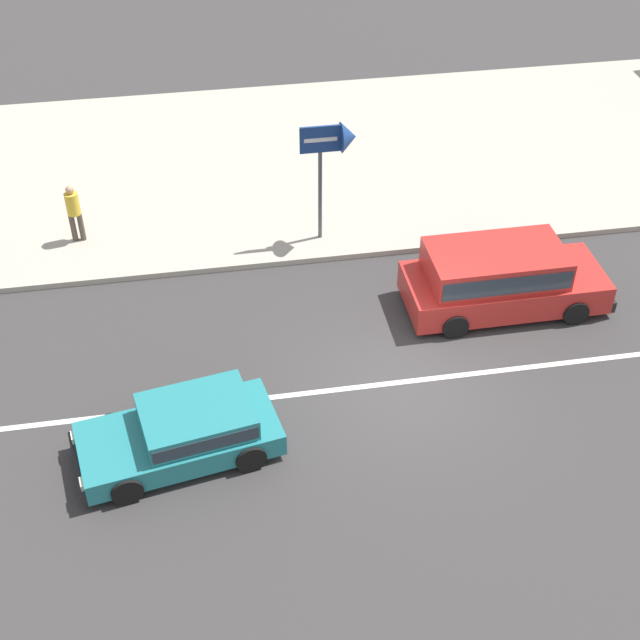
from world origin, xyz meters
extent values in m
plane|color=#383535|center=(0.00, 0.00, 0.00)|extent=(160.00, 160.00, 0.00)
cube|color=silver|center=(0.00, 0.00, 0.00)|extent=(50.40, 0.14, 0.01)
cube|color=#ADA393|center=(0.00, 9.55, 0.07)|extent=(68.00, 10.00, 0.15)
cube|color=red|center=(2.73, 2.18, 0.52)|extent=(4.56, 1.91, 0.70)
cube|color=red|center=(2.45, 2.18, 1.21)|extent=(3.08, 1.71, 0.70)
cube|color=#28333D|center=(2.45, 2.18, 1.21)|extent=(2.96, 1.75, 0.45)
cube|color=black|center=(5.06, 2.19, 0.31)|extent=(0.13, 1.85, 0.28)
cube|color=white|center=(5.02, 2.85, 0.67)|extent=(0.08, 0.24, 0.14)
cube|color=white|center=(5.03, 1.53, 0.67)|extent=(0.08, 0.24, 0.14)
cylinder|color=black|center=(4.14, 3.08, 0.30)|extent=(0.60, 0.22, 0.60)
cylinder|color=black|center=(4.15, 1.29, 0.30)|extent=(0.60, 0.22, 0.60)
cylinder|color=black|center=(1.32, 3.07, 0.30)|extent=(0.60, 0.22, 0.60)
cylinder|color=black|center=(1.33, 1.28, 0.30)|extent=(0.60, 0.22, 0.60)
cube|color=teal|center=(-4.85, -1.23, 0.41)|extent=(4.00, 2.35, 0.48)
cube|color=teal|center=(-4.48, -1.17, 0.88)|extent=(2.31, 1.88, 0.46)
cube|color=#28333D|center=(-4.48, -1.17, 0.88)|extent=(2.23, 1.90, 0.29)
cube|color=black|center=(-6.75, -1.57, 0.31)|extent=(0.41, 1.68, 0.28)
cube|color=white|center=(-6.62, -2.16, 0.51)|extent=(0.12, 0.25, 0.14)
cube|color=white|center=(-6.83, -0.97, 0.51)|extent=(0.12, 0.25, 0.14)
cylinder|color=black|center=(-5.86, -2.24, 0.30)|extent=(0.63, 0.32, 0.60)
cylinder|color=black|center=(-6.14, -0.63, 0.30)|extent=(0.63, 0.32, 0.60)
cylinder|color=black|center=(-3.56, -1.83, 0.30)|extent=(0.63, 0.32, 0.60)
cylinder|color=black|center=(-3.85, -0.22, 0.30)|extent=(0.63, 0.32, 0.60)
cylinder|color=#4C4C51|center=(-1.00, 5.46, 1.37)|extent=(0.10, 0.10, 2.44)
cube|color=navy|center=(-1.00, 5.42, 2.93)|extent=(0.99, 0.06, 0.67)
cone|color=navy|center=(-0.32, 5.42, 2.93)|extent=(0.36, 0.74, 0.74)
cube|color=white|center=(-1.00, 5.38, 2.93)|extent=(0.79, 0.01, 0.10)
cylinder|color=#4C4238|center=(-7.15, 6.34, 0.54)|extent=(0.14, 0.14, 0.78)
cylinder|color=#4C4238|center=(-6.95, 6.34, 0.54)|extent=(0.14, 0.14, 0.78)
cylinder|color=gold|center=(-7.05, 6.34, 1.22)|extent=(0.34, 0.34, 0.58)
sphere|color=tan|center=(-7.05, 6.34, 1.61)|extent=(0.21, 0.21, 0.21)
camera|label=1|loc=(-4.14, -13.19, 12.93)|focal=50.00mm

